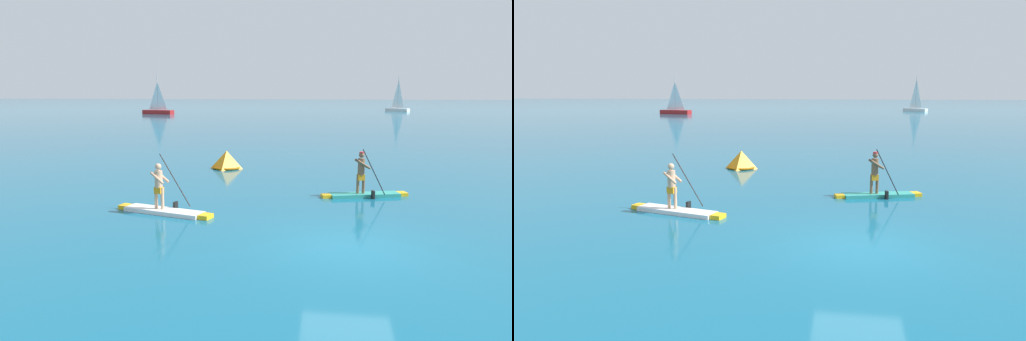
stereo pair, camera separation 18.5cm
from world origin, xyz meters
TOP-DOWN VIEW (x-y plane):
  - ground at (0.00, 0.00)m, footprint 440.00×440.00m
  - paddleboarder_near_left at (-5.98, 2.57)m, footprint 3.52×1.38m
  - paddleboarder_mid_center at (0.79, 6.15)m, footprint 3.35×1.36m
  - race_marker_buoy at (-5.86, 11.89)m, footprint 1.50×1.50m
  - sailboat_left_horizon at (-30.37, 67.90)m, footprint 5.89×2.68m
  - sailboat_right_horizon at (13.02, 86.94)m, footprint 4.61×3.82m

SIDE VIEW (x-z plane):
  - ground at x=0.00m, z-range 0.00..0.00m
  - paddleboarder_near_left at x=-5.98m, z-range -0.68..1.26m
  - paddleboarder_mid_center at x=0.79m, z-range -0.63..1.28m
  - race_marker_buoy at x=-5.86m, z-range -0.06..0.88m
  - sailboat_left_horizon at x=-30.37m, z-range -2.58..4.22m
  - sailboat_right_horizon at x=13.02m, z-range -2.41..4.50m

